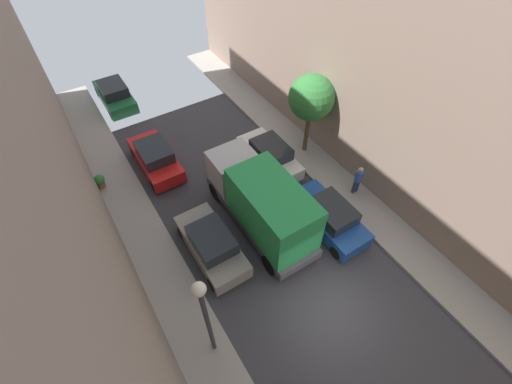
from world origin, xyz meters
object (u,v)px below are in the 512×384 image
object	(u,v)px
parked_car_left_2	(212,244)
parked_car_left_3	(156,158)
delivery_truck	(262,202)
pedestrian	(358,179)
potted_plant_2	(100,181)
street_tree_1	(311,98)
lamp_post	(205,311)
parked_car_right_1	(329,217)
parked_car_right_2	(270,156)
parked_car_left_4	(115,95)

from	to	relation	value
parked_car_left_2	parked_car_left_3	xyz separation A→B (m)	(0.00, 6.64, 0.00)
delivery_truck	parked_car_left_2	bearing A→B (deg)	-177.81
pedestrian	potted_plant_2	distance (m)	13.34
pedestrian	potted_plant_2	xyz separation A→B (m)	(-11.06, 7.44, -0.50)
street_tree_1	lamp_post	bearing A→B (deg)	-144.02
parked_car_left_2	street_tree_1	world-z (taller)	street_tree_1
parked_car_left_3	parked_car_right_1	bearing A→B (deg)	-56.80
parked_car_right_2	pedestrian	size ratio (longest dim) A/B	2.44
parked_car_left_4	delivery_truck	xyz separation A→B (m)	(2.70, -13.79, 1.07)
parked_car_right_2	potted_plant_2	size ratio (longest dim) A/B	5.40
pedestrian	potted_plant_2	size ratio (longest dim) A/B	2.21
potted_plant_2	pedestrian	bearing A→B (deg)	-33.93
parked_car_left_4	delivery_truck	world-z (taller)	delivery_truck
parked_car_right_1	street_tree_1	distance (m)	6.19
parked_car_left_2	pedestrian	world-z (taller)	pedestrian
parked_car_left_2	parked_car_left_4	size ratio (longest dim) A/B	1.00
parked_car_left_4	parked_car_right_1	bearing A→B (deg)	-70.79
delivery_truck	pedestrian	xyz separation A→B (m)	(5.26, -0.84, -0.71)
parked_car_left_3	potted_plant_2	size ratio (longest dim) A/B	5.40
parked_car_right_2	street_tree_1	size ratio (longest dim) A/B	0.89
parked_car_right_1	lamp_post	size ratio (longest dim) A/B	0.83
parked_car_left_4	pedestrian	size ratio (longest dim) A/B	2.44
parked_car_left_3	street_tree_1	distance (m)	8.97
parked_car_left_2	potted_plant_2	world-z (taller)	parked_car_left_2
parked_car_left_3	pedestrian	world-z (taller)	pedestrian
delivery_truck	pedestrian	distance (m)	5.38
parked_car_right_2	street_tree_1	xyz separation A→B (m)	(2.40, -0.12, 2.90)
delivery_truck	lamp_post	bearing A→B (deg)	-140.12
parked_car_right_2	street_tree_1	world-z (taller)	street_tree_1
parked_car_left_4	parked_car_right_1	xyz separation A→B (m)	(5.40, -15.50, 0.00)
parked_car_left_4	street_tree_1	xyz separation A→B (m)	(7.80, -10.59, 2.90)
parked_car_left_3	parked_car_right_2	xyz separation A→B (m)	(5.40, -3.22, 0.00)
parked_car_left_3	parked_car_right_1	world-z (taller)	same
parked_car_left_4	parked_car_right_1	world-z (taller)	same
parked_car_left_4	pedestrian	distance (m)	16.66
parked_car_right_1	pedestrian	size ratio (longest dim) A/B	2.44
parked_car_left_2	lamp_post	xyz separation A→B (m)	(-1.90, -3.74, 2.80)
delivery_truck	lamp_post	xyz separation A→B (m)	(-4.60, -3.84, 1.73)
parked_car_left_2	street_tree_1	bearing A→B (deg)	22.95
parked_car_right_2	lamp_post	size ratio (longest dim) A/B	0.83
parked_car_left_3	lamp_post	bearing A→B (deg)	-100.37
parked_car_right_1	delivery_truck	bearing A→B (deg)	147.60
street_tree_1	parked_car_right_2	bearing A→B (deg)	177.25
parked_car_left_2	delivery_truck	bearing A→B (deg)	2.19
parked_car_left_3	parked_car_left_4	xyz separation A→B (m)	(0.00, 7.25, 0.00)
street_tree_1	lamp_post	size ratio (longest dim) A/B	0.93
parked_car_left_2	delivery_truck	world-z (taller)	delivery_truck
parked_car_left_3	potted_plant_2	distance (m)	3.10
street_tree_1	parked_car_left_3	bearing A→B (deg)	156.84
pedestrian	parked_car_left_3	bearing A→B (deg)	137.17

